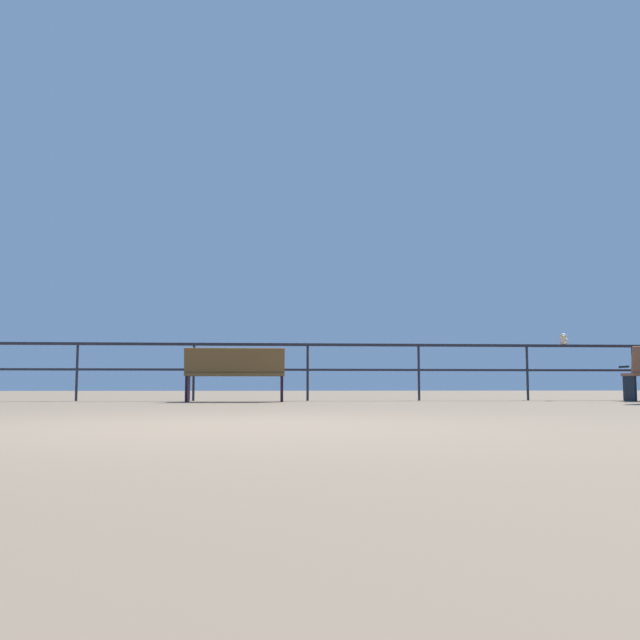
{
  "coord_description": "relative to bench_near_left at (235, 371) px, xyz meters",
  "views": [
    {
      "loc": [
        0.32,
        -4.63,
        0.27
      ],
      "look_at": [
        1.19,
        7.08,
        1.4
      ],
      "focal_mm": 38.32,
      "sensor_mm": 36.0,
      "label": 1
    }
  ],
  "objects": [
    {
      "name": "pier_railing",
      "position": [
        0.24,
        0.91,
        0.26
      ],
      "size": [
        22.23,
        0.05,
        1.02
      ],
      "color": "#21222C",
      "rests_on": "ground_plane"
    },
    {
      "name": "bench_near_left",
      "position": [
        0.0,
        0.0,
        0.0
      ],
      "size": [
        1.63,
        0.59,
        0.88
      ],
      "color": "brown",
      "rests_on": "ground_plane"
    },
    {
      "name": "seagull_on_rail",
      "position": [
        5.98,
        0.89,
        0.61
      ],
      "size": [
        0.26,
        0.4,
        0.2
      ],
      "color": "silver",
      "rests_on": "pier_railing"
    },
    {
      "name": "ground_plane",
      "position": [
        0.24,
        -6.67,
        -0.5
      ],
      "size": [
        60.0,
        60.0,
        0.0
      ],
      "primitive_type": "plane",
      "color": "#836C54"
    }
  ]
}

